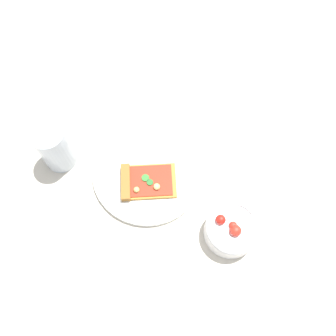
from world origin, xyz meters
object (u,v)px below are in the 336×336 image
at_px(plate, 148,172).
at_px(salad_bowl, 231,230).
at_px(paper_napkin, 235,133).
at_px(soda_glass, 55,148).
at_px(pizza_slice_main, 143,182).

distance_m(plate, salad_bowl, 0.23).
xyz_separation_m(salad_bowl, paper_napkin, (-0.12, -0.22, -0.03)).
relative_size(salad_bowl, soda_glass, 0.87).
relative_size(plate, soda_glass, 1.97).
relative_size(plate, pizza_slice_main, 1.83).
bearing_deg(pizza_slice_main, soda_glass, -40.32).
xyz_separation_m(pizza_slice_main, paper_napkin, (-0.25, -0.05, -0.02)).
bearing_deg(salad_bowl, pizza_slice_main, -51.55).
bearing_deg(soda_glass, salad_bowl, 133.90).
bearing_deg(pizza_slice_main, plate, -128.76).
relative_size(plate, salad_bowl, 2.26).
xyz_separation_m(plate, salad_bowl, (-0.12, 0.20, 0.02)).
distance_m(plate, soda_glass, 0.22).
xyz_separation_m(plate, soda_glass, (0.18, -0.11, 0.05)).
bearing_deg(paper_napkin, pizza_slice_main, 10.43).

